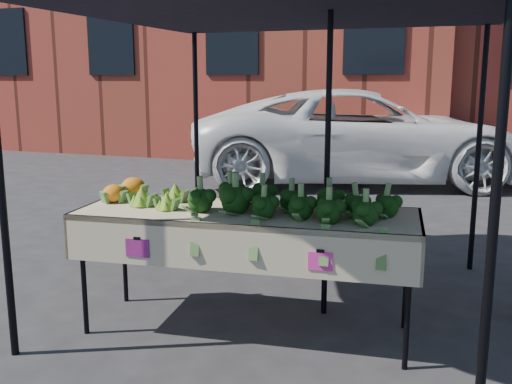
{
  "coord_description": "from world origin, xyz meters",
  "views": [
    {
      "loc": [
        1.2,
        -3.83,
        1.82
      ],
      "look_at": [
        -0.18,
        0.09,
        1.0
      ],
      "focal_mm": 40.55,
      "sensor_mm": 36.0,
      "label": 1
    }
  ],
  "objects": [
    {
      "name": "canopy",
      "position": [
        -0.07,
        0.48,
        1.37
      ],
      "size": [
        3.16,
        3.16,
        2.74
      ],
      "primitive_type": null,
      "color": "black",
      "rests_on": "ground"
    },
    {
      "name": "cauliflower_pair",
      "position": [
        -1.22,
        -0.04,
        0.98
      ],
      "size": [
        0.22,
        0.42,
        0.17
      ],
      "primitive_type": "ellipsoid",
      "color": "orange",
      "rests_on": "table"
    },
    {
      "name": "ground",
      "position": [
        0.0,
        0.0,
        0.0
      ],
      "size": [
        90.0,
        90.0,
        0.0
      ],
      "primitive_type": "plane",
      "color": "#252527"
    },
    {
      "name": "table",
      "position": [
        -0.18,
        -0.11,
        0.45
      ],
      "size": [
        2.47,
        1.04,
        0.9
      ],
      "color": "beige",
      "rests_on": "ground"
    },
    {
      "name": "broccoli_heap",
      "position": [
        0.14,
        -0.08,
        1.02
      ],
      "size": [
        1.46,
        0.56,
        0.24
      ],
      "primitive_type": "ellipsoid",
      "color": "black",
      "rests_on": "table"
    },
    {
      "name": "vehicle",
      "position": [
        -0.44,
        6.45,
        2.95
      ],
      "size": [
        2.39,
        3.09,
        5.91
      ],
      "primitive_type": "imported",
      "rotation": [
        0.0,
        0.0,
        1.88
      ],
      "color": "white",
      "rests_on": "ground"
    },
    {
      "name": "romanesco_cluster",
      "position": [
        -0.85,
        -0.12,
        0.99
      ],
      "size": [
        0.42,
        0.46,
        0.19
      ],
      "primitive_type": "ellipsoid",
      "color": "#76AB2B",
      "rests_on": "table"
    }
  ]
}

